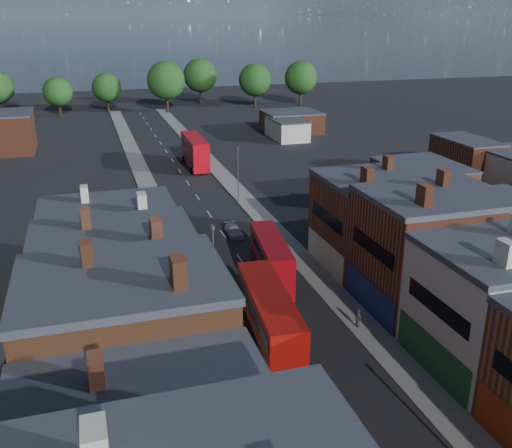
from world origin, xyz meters
TOP-DOWN VIEW (x-y plane):
  - pavement_west at (-6.50, 50.00)m, footprint 3.00×200.00m
  - pavement_east at (6.50, 50.00)m, footprint 3.00×200.00m
  - lamp_post_2 at (-5.20, 30.00)m, footprint 0.25×0.70m
  - lamp_post_3 at (5.20, 60.00)m, footprint 0.25×0.70m
  - bus_0 at (-2.73, 21.35)m, footprint 3.90×12.62m
  - bus_1 at (1.50, 33.64)m, footprint 3.75×11.08m
  - bus_2 at (3.16, 81.71)m, footprint 3.33×12.64m
  - car_2 at (-3.52, 34.03)m, footprint 2.14×3.97m
  - car_3 at (1.20, 47.42)m, footprint 1.70×4.14m
  - ped_3 at (5.84, 22.76)m, footprint 0.54×1.04m

SIDE VIEW (x-z plane):
  - pavement_west at x=-6.50m, z-range 0.00..0.12m
  - pavement_east at x=6.50m, z-range 0.00..0.12m
  - car_2 at x=-3.52m, z-range 0.00..1.06m
  - car_3 at x=1.20m, z-range 0.00..1.20m
  - ped_3 at x=5.84m, z-range 0.12..1.83m
  - bus_1 at x=1.50m, z-range 0.19..4.88m
  - bus_0 at x=-2.73m, z-range 0.21..5.58m
  - bus_2 at x=3.16m, z-range 0.22..5.66m
  - lamp_post_2 at x=-5.20m, z-range 0.64..8.77m
  - lamp_post_3 at x=5.20m, z-range 0.64..8.77m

